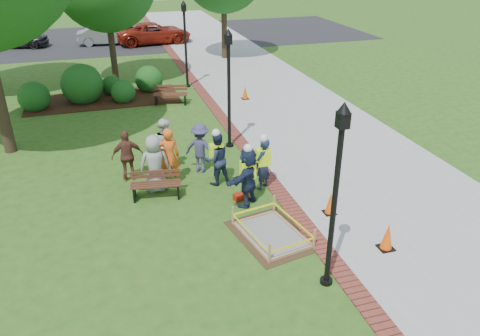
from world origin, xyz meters
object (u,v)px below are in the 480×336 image
object	(u,v)px
cone_front	(387,237)
lamp_near	(336,186)
bench_near	(156,190)
wet_concrete_pad	(272,228)
hivis_worker_a	(248,175)
hivis_worker_c	(217,157)
hivis_worker_b	(263,162)

from	to	relation	value
cone_front	lamp_near	bearing A→B (deg)	-160.11
bench_near	wet_concrete_pad	bearing A→B (deg)	-47.87
bench_near	lamp_near	world-z (taller)	lamp_near
bench_near	cone_front	world-z (taller)	bench_near
wet_concrete_pad	cone_front	distance (m)	2.87
wet_concrete_pad	bench_near	bearing A→B (deg)	132.13
hivis_worker_a	hivis_worker_c	xyz separation A→B (m)	(-0.53, 1.49, -0.03)
lamp_near	hivis_worker_b	distance (m)	4.87
cone_front	hivis_worker_c	distance (m)	5.60
cone_front	hivis_worker_a	distance (m)	4.11
wet_concrete_pad	hivis_worker_b	size ratio (longest dim) A/B	1.44
hivis_worker_c	wet_concrete_pad	bearing A→B (deg)	-78.70
bench_near	cone_front	bearing A→B (deg)	-39.71
hivis_worker_a	wet_concrete_pad	bearing A→B (deg)	-86.35
bench_near	hivis_worker_b	bearing A→B (deg)	-6.31
bench_near	hivis_worker_c	size ratio (longest dim) A/B	0.83
hivis_worker_a	hivis_worker_c	bearing A→B (deg)	109.68
hivis_worker_a	hivis_worker_b	world-z (taller)	hivis_worker_a
cone_front	wet_concrete_pad	bearing A→B (deg)	151.30
cone_front	hivis_worker_b	size ratio (longest dim) A/B	0.41
bench_near	lamp_near	xyz separation A→B (m)	(3.12, -4.96, 2.23)
bench_near	hivis_worker_a	world-z (taller)	hivis_worker_a
bench_near	cone_front	distance (m)	6.64
hivis_worker_b	wet_concrete_pad	bearing A→B (deg)	-103.97
cone_front	hivis_worker_b	distance (m)	4.35
wet_concrete_pad	hivis_worker_a	bearing A→B (deg)	93.65
bench_near	lamp_near	bearing A→B (deg)	-57.86
bench_near	hivis_worker_a	size ratio (longest dim) A/B	0.81
wet_concrete_pad	cone_front	bearing A→B (deg)	-28.70
bench_near	lamp_near	distance (m)	6.26
hivis_worker_c	bench_near	bearing A→B (deg)	-169.85
hivis_worker_a	hivis_worker_b	xyz separation A→B (m)	(0.73, 0.78, -0.05)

